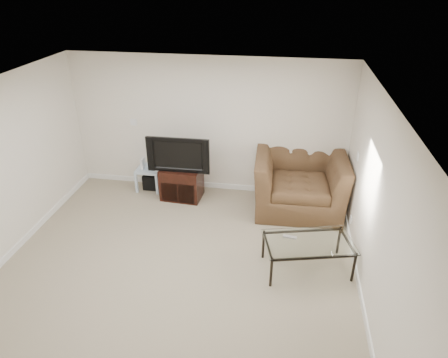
% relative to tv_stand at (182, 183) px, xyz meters
% --- Properties ---
extents(floor, '(5.00, 5.00, 0.00)m').
position_rel_tv_stand_xyz_m(floor, '(0.42, -2.05, -0.30)').
color(floor, tan).
rests_on(floor, ground).
extents(ceiling, '(5.00, 5.00, 0.00)m').
position_rel_tv_stand_xyz_m(ceiling, '(0.42, -2.05, 2.20)').
color(ceiling, white).
rests_on(ceiling, ground).
extents(wall_back, '(5.00, 0.02, 2.50)m').
position_rel_tv_stand_xyz_m(wall_back, '(0.42, 0.45, 0.95)').
color(wall_back, silver).
rests_on(wall_back, ground).
extents(wall_right, '(0.02, 5.00, 2.50)m').
position_rel_tv_stand_xyz_m(wall_right, '(2.92, -2.05, 0.95)').
color(wall_right, silver).
rests_on(wall_right, ground).
extents(plate_back, '(0.12, 0.02, 0.12)m').
position_rel_tv_stand_xyz_m(plate_back, '(-0.98, 0.44, 0.95)').
color(plate_back, white).
rests_on(plate_back, wall_back).
extents(plate_right_switch, '(0.02, 0.09, 0.13)m').
position_rel_tv_stand_xyz_m(plate_right_switch, '(2.91, -0.45, 0.95)').
color(plate_right_switch, white).
rests_on(plate_right_switch, wall_right).
extents(plate_right_outlet, '(0.02, 0.08, 0.12)m').
position_rel_tv_stand_xyz_m(plate_right_outlet, '(2.91, -0.75, 0.00)').
color(plate_right_outlet, white).
rests_on(plate_right_outlet, wall_right).
extents(tv_stand, '(0.74, 0.54, 0.59)m').
position_rel_tv_stand_xyz_m(tv_stand, '(0.00, 0.00, 0.00)').
color(tv_stand, black).
rests_on(tv_stand, floor).
extents(dvd_player, '(0.41, 0.30, 0.06)m').
position_rel_tv_stand_xyz_m(dvd_player, '(-0.00, -0.04, 0.20)').
color(dvd_player, black).
rests_on(dvd_player, tv_stand).
extents(television, '(1.03, 0.22, 0.64)m').
position_rel_tv_stand_xyz_m(television, '(-0.00, -0.03, 0.62)').
color(television, black).
rests_on(television, tv_stand).
extents(side_table, '(0.45, 0.45, 0.43)m').
position_rel_tv_stand_xyz_m(side_table, '(-0.69, 0.23, -0.08)').
color(side_table, '#CCEAF5').
rests_on(side_table, floor).
extents(subwoofer, '(0.29, 0.29, 0.29)m').
position_rel_tv_stand_xyz_m(subwoofer, '(-0.66, 0.25, -0.14)').
color(subwoofer, black).
rests_on(subwoofer, floor).
extents(game_console, '(0.05, 0.14, 0.20)m').
position_rel_tv_stand_xyz_m(game_console, '(-0.80, 0.21, 0.23)').
color(game_console, white).
rests_on(game_console, side_table).
extents(game_case, '(0.05, 0.13, 0.17)m').
position_rel_tv_stand_xyz_m(game_case, '(-0.64, 0.21, 0.22)').
color(game_case, '#337FCC').
rests_on(game_case, side_table).
extents(recliner, '(1.56, 1.05, 1.34)m').
position_rel_tv_stand_xyz_m(recliner, '(2.10, 0.00, 0.37)').
color(recliner, brown).
rests_on(recliner, floor).
extents(coffee_table, '(1.33, 0.95, 0.47)m').
position_rel_tv_stand_xyz_m(coffee_table, '(2.22, -1.67, -0.06)').
color(coffee_table, black).
rests_on(coffee_table, floor).
extents(remote, '(0.19, 0.08, 0.02)m').
position_rel_tv_stand_xyz_m(remote, '(1.97, -1.62, 0.19)').
color(remote, '#B2B2B7').
rests_on(remote, coffee_table).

